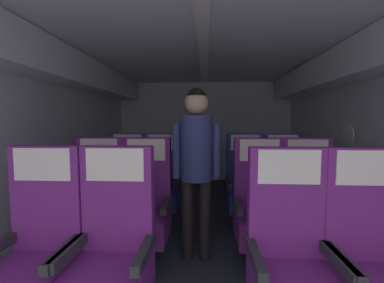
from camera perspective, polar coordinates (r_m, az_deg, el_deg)
name	(u,v)px	position (r m, az deg, el deg)	size (l,w,h in m)	color
ground	(202,237)	(2.96, 2.31, -20.91)	(3.87, 5.81, 0.02)	#2D3342
fuselage_shell	(203,96)	(2.94, 2.51, 10.35)	(3.75, 5.46, 2.14)	silver
seat_a_left_window	(37,256)	(1.87, -31.80, -21.26)	(0.47, 0.47, 1.11)	#38383D
seat_a_left_aisle	(112,257)	(1.69, -17.78, -23.72)	(0.47, 0.47, 1.11)	#38383D
seat_a_right_aisle	(373,267)	(1.83, 35.90, -22.15)	(0.47, 0.47, 1.11)	#38383D
seat_a_right_window	(291,264)	(1.65, 21.62, -24.50)	(0.47, 0.47, 1.11)	#38383D
seat_b_left_window	(97,208)	(2.54, -20.85, -13.96)	(0.47, 0.47, 1.11)	#38383D
seat_b_left_aisle	(145,209)	(2.40, -10.69, -14.87)	(0.47, 0.47, 1.11)	#38383D
seat_b_right_aisle	(309,212)	(2.52, 25.12, -14.28)	(0.47, 0.47, 1.11)	#38383D
seat_b_right_window	(260,211)	(2.40, 15.24, -14.98)	(0.47, 0.47, 1.11)	#38383D
seat_c_left_window	(126,185)	(3.29, -14.69, -9.57)	(0.47, 0.47, 1.11)	#38383D
seat_c_left_aisle	(161,186)	(3.18, -7.08, -9.96)	(0.47, 0.47, 1.11)	#38383D
seat_c_right_aisle	(283,188)	(3.26, 20.04, -9.83)	(0.47, 0.47, 1.11)	#38383D
seat_c_right_window	(246,187)	(3.16, 12.06, -10.11)	(0.47, 0.47, 1.11)	#38383D
flight_attendant	(196,156)	(2.26, 1.01, -3.24)	(0.43, 0.28, 1.56)	black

